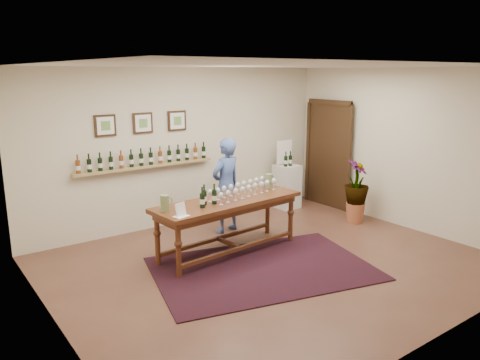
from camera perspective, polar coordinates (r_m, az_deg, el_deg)
ground at (r=6.91m, az=3.98°, el=-10.14°), size 6.00×6.00×0.00m
room_shell at (r=9.29m, az=6.68°, el=3.04°), size 6.00×6.00×6.00m
rug at (r=6.73m, az=2.80°, el=-10.73°), size 3.40×2.69×0.02m
tasting_table at (r=7.07m, az=-1.42°, el=-3.40°), size 2.44×0.94×0.85m
table_glasses at (r=7.25m, az=0.39°, el=-1.13°), size 1.44×0.60×0.19m
table_bottles at (r=6.72m, az=-4.14°, el=-1.81°), size 0.32×0.23×0.31m
pitcher_left at (r=6.50m, az=-9.14°, el=-2.81°), size 0.16×0.16×0.23m
pitcher_right at (r=7.73m, az=3.52°, el=-0.11°), size 0.17×0.17×0.23m
menu_card at (r=6.26m, az=-7.26°, el=-3.60°), size 0.23×0.19×0.18m
display_pedestal at (r=9.58m, az=5.72°, el=-0.79°), size 0.45×0.45×0.88m
pedestal_bottles at (r=9.37m, az=5.88°, el=2.67°), size 0.33×0.09×0.32m
info_sign at (r=9.50m, az=5.43°, el=3.42°), size 0.38×0.02×0.52m
potted_plant at (r=8.79m, az=13.99°, el=-1.38°), size 0.73×0.73×1.01m
person at (r=8.00m, az=-1.71°, el=-0.68°), size 0.66×0.50×1.64m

